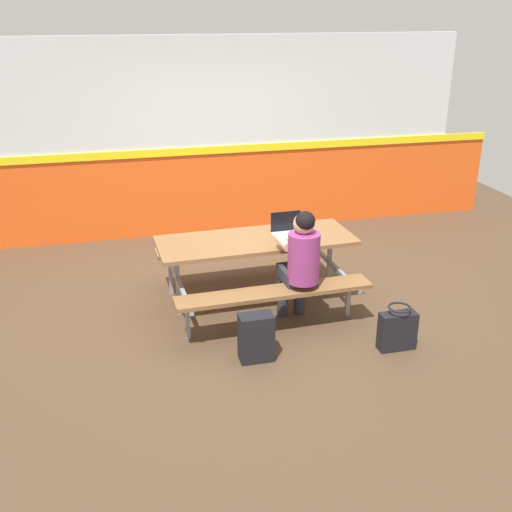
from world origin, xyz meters
TOP-DOWN VIEW (x-y plane):
  - ground_plane at (0.00, 0.00)m, footprint 10.00×10.00m
  - accent_backdrop at (0.00, 2.39)m, footprint 8.00×0.14m
  - picnic_table_main at (-0.06, 0.00)m, footprint 2.02×1.62m
  - student_nearer at (0.24, -0.55)m, footprint 0.37×0.53m
  - laptop_silver at (0.29, 0.05)m, footprint 0.33×0.23m
  - backpack_dark at (-0.33, -1.05)m, footprint 0.30×0.22m
  - tote_bag_bright at (0.97, -1.19)m, footprint 0.34×0.21m

SIDE VIEW (x-z plane):
  - ground_plane at x=0.00m, z-range -0.02..0.00m
  - tote_bag_bright at x=0.97m, z-range -0.02..0.41m
  - backpack_dark at x=-0.33m, z-range 0.00..0.44m
  - picnic_table_main at x=-0.06m, z-range 0.21..0.95m
  - student_nearer at x=0.24m, z-range 0.10..1.31m
  - laptop_silver at x=0.29m, z-range 0.67..0.90m
  - accent_backdrop at x=0.00m, z-range -0.05..2.55m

